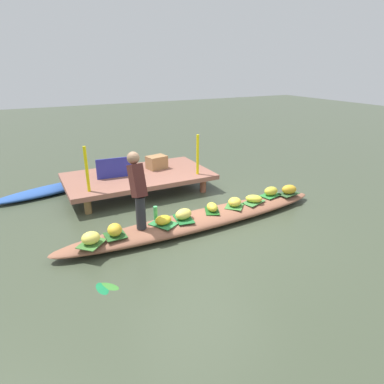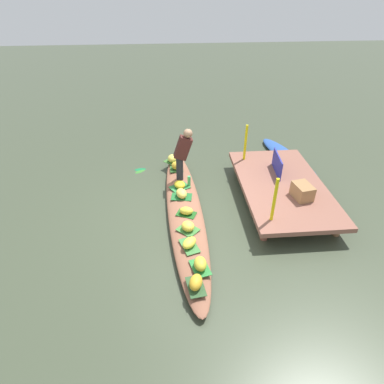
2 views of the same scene
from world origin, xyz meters
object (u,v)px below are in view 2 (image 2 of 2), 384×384
object	(u,v)px
banana_bunch_3	(172,158)
banana_bunch_8	(186,211)
banana_bunch_0	(189,243)
vendor_boat	(185,211)
water_bottle	(189,181)
produce_crate	(302,191)
moored_boat	(288,158)
banana_bunch_1	(196,282)
banana_bunch_2	(188,226)
banana_bunch_6	(182,193)
banana_bunch_5	(177,165)
banana_bunch_7	(200,264)
market_banner	(277,164)
banana_bunch_4	(180,185)
vendor_person	(183,152)

from	to	relation	value
banana_bunch_3	banana_bunch_8	bearing A→B (deg)	5.29
banana_bunch_0	banana_bunch_3	distance (m)	3.14
vendor_boat	water_bottle	xyz separation A→B (m)	(-0.81, 0.15, 0.23)
banana_bunch_8	produce_crate	distance (m)	2.40
moored_boat	banana_bunch_1	distance (m)	5.19
banana_bunch_2	banana_bunch_6	xyz separation A→B (m)	(-1.10, -0.06, 0.01)
vendor_boat	banana_bunch_5	size ratio (longest dim) A/B	21.14
banana_bunch_0	banana_bunch_7	bearing A→B (deg)	14.58
market_banner	banana_bunch_1	bearing A→B (deg)	-30.76
water_bottle	market_banner	size ratio (longest dim) A/B	0.30
banana_bunch_2	water_bottle	size ratio (longest dim) A/B	1.07
banana_bunch_7	water_bottle	xyz separation A→B (m)	(-2.51, 0.01, 0.03)
banana_bunch_2	produce_crate	world-z (taller)	produce_crate
banana_bunch_0	water_bottle	distance (m)	1.98
banana_bunch_0	produce_crate	bearing A→B (deg)	113.77
banana_bunch_8	banana_bunch_5	bearing A→B (deg)	-176.40
moored_boat	banana_bunch_1	xyz separation A→B (m)	(4.29, -2.92, 0.24)
banana_bunch_6	banana_bunch_8	bearing A→B (deg)	5.76
banana_bunch_3	banana_bunch_4	xyz separation A→B (m)	(1.21, 0.12, -0.02)
vendor_boat	vendor_person	xyz separation A→B (m)	(-1.13, 0.04, 0.81)
banana_bunch_8	market_banner	world-z (taller)	market_banner
banana_bunch_8	vendor_person	world-z (taller)	vendor_person
banana_bunch_0	banana_bunch_7	size ratio (longest dim) A/B	1.06
banana_bunch_1	banana_bunch_2	distance (m)	1.36
banana_bunch_3	produce_crate	bearing A→B (deg)	51.18
banana_bunch_1	banana_bunch_4	size ratio (longest dim) A/B	1.02
banana_bunch_0	banana_bunch_1	xyz separation A→B (m)	(0.91, 0.03, 0.02)
vendor_person	market_banner	xyz separation A→B (m)	(0.20, 2.14, -0.30)
banana_bunch_3	banana_bunch_2	bearing A→B (deg)	4.28
banana_bunch_8	market_banner	distance (m)	2.48
moored_boat	produce_crate	size ratio (longest dim) A/B	5.74
vendor_boat	banana_bunch_0	world-z (taller)	banana_bunch_0
banana_bunch_7	vendor_boat	bearing A→B (deg)	-175.10
banana_bunch_0	banana_bunch_1	bearing A→B (deg)	1.88
banana_bunch_2	banana_bunch_3	size ratio (longest dim) A/B	0.96
vendor_boat	banana_bunch_6	xyz separation A→B (m)	(-0.37, -0.04, 0.20)
vendor_boat	water_bottle	world-z (taller)	water_bottle
banana_bunch_0	banana_bunch_2	distance (m)	0.44
banana_bunch_4	moored_boat	bearing A→B (deg)	115.69
produce_crate	moored_boat	bearing A→B (deg)	166.58
banana_bunch_5	produce_crate	xyz separation A→B (m)	(1.70, 2.50, 0.23)
banana_bunch_2	vendor_boat	bearing A→B (deg)	-178.80
vendor_boat	banana_bunch_2	distance (m)	0.76
banana_bunch_0	vendor_person	bearing A→B (deg)	179.22
water_bottle	banana_bunch_0	bearing A→B (deg)	-4.17
banana_bunch_5	water_bottle	size ratio (longest dim) A/B	1.00
moored_boat	water_bottle	xyz separation A→B (m)	(1.40, -2.80, 0.26)
banana_bunch_8	water_bottle	bearing A→B (deg)	172.70
moored_boat	vendor_boat	bearing A→B (deg)	-67.64
banana_bunch_5	water_bottle	distance (m)	0.82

